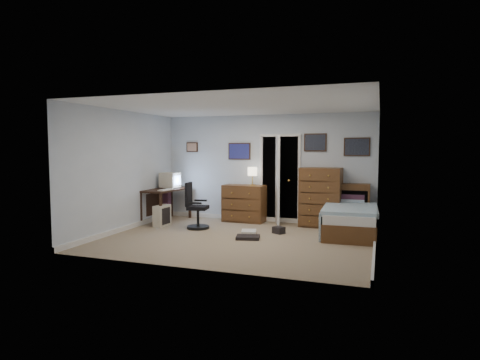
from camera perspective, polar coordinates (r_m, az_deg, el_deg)
name	(u,v)px	position (r m, az deg, el deg)	size (l,w,h in m)	color
floor	(237,239)	(7.70, -0.42, -8.43)	(5.00, 4.00, 0.02)	gray
computer_desk	(163,196)	(9.64, -10.89, -2.25)	(0.71, 1.38, 0.77)	black
crt_monitor	(170,180)	(9.67, -9.91, -0.02)	(0.42, 0.40, 0.37)	beige
keyboard	(165,190)	(9.18, -10.56, -1.39)	(0.15, 0.41, 0.02)	beige
pc_tower	(162,216)	(9.07, -11.02, -4.99)	(0.24, 0.45, 0.46)	beige
office_chair	(195,211)	(8.66, -6.36, -4.37)	(0.55, 0.55, 0.99)	black
media_stack	(167,204)	(9.88, -10.35, -3.39)	(0.15, 0.15, 0.74)	maroon
low_dresser	(244,203)	(9.42, 0.60, -3.33)	(0.97, 0.48, 0.86)	brown
table_lamp	(252,172)	(9.29, 1.78, 1.13)	(0.22, 0.22, 0.42)	gold
doorway	(283,178)	(9.62, 6.11, 0.23)	(0.96, 1.12, 2.05)	black
tall_dresser	(321,197)	(8.96, 11.41, -2.42)	(0.88, 0.52, 1.30)	brown
headboard_bookcase	(344,204)	(9.04, 14.60, -3.32)	(1.07, 0.28, 0.96)	brown
bed	(350,219)	(8.35, 15.32, -5.43)	(1.10, 1.96, 0.63)	brown
wall_posters	(290,147)	(9.26, 7.07, 4.67)	(4.38, 0.04, 0.60)	#331E11
floor_clutter	(257,234)	(7.97, 2.40, -7.64)	(0.92, 1.01, 0.14)	black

